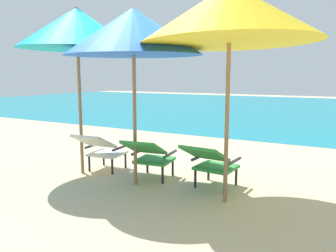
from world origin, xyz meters
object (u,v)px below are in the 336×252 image
lounge_chair_left (101,148)px  lounge_chair_right (211,161)px  beach_umbrella_right (230,14)px  beach_umbrella_left (77,29)px  beach_umbrella_center (133,32)px  lounge_chair_center (150,155)px

lounge_chair_left → lounge_chair_right: (1.87, 0.08, 0.00)m
lounge_chair_right → beach_umbrella_right: 1.92m
beach_umbrella_left → beach_umbrella_right: size_ratio=0.95×
beach_umbrella_left → beach_umbrella_center: (1.08, -0.06, -0.12)m
beach_umbrella_center → beach_umbrella_right: 1.37m
lounge_chair_center → beach_umbrella_right: (1.26, -0.25, 1.86)m
beach_umbrella_center → beach_umbrella_right: (1.37, -0.02, 0.11)m
lounge_chair_left → beach_umbrella_right: 2.89m
lounge_chair_left → beach_umbrella_right: beach_umbrella_right is taller
lounge_chair_right → beach_umbrella_center: (-1.04, -0.31, 1.75)m
beach_umbrella_left → beach_umbrella_right: (2.45, -0.08, -0.01)m
beach_umbrella_left → beach_umbrella_right: beach_umbrella_right is taller
lounge_chair_center → beach_umbrella_right: 2.26m
lounge_chair_left → beach_umbrella_center: beach_umbrella_center is taller
lounge_chair_center → beach_umbrella_center: size_ratio=0.38×
lounge_chair_left → lounge_chair_right: same height
lounge_chair_right → beach_umbrella_right: size_ratio=0.33×
lounge_chair_center → lounge_chair_right: 0.94m
lounge_chair_left → beach_umbrella_center: 1.95m
lounge_chair_center → beach_umbrella_right: bearing=-11.2°
beach_umbrella_right → lounge_chair_center: bearing=168.8°
lounge_chair_right → lounge_chair_center: bearing=-175.0°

